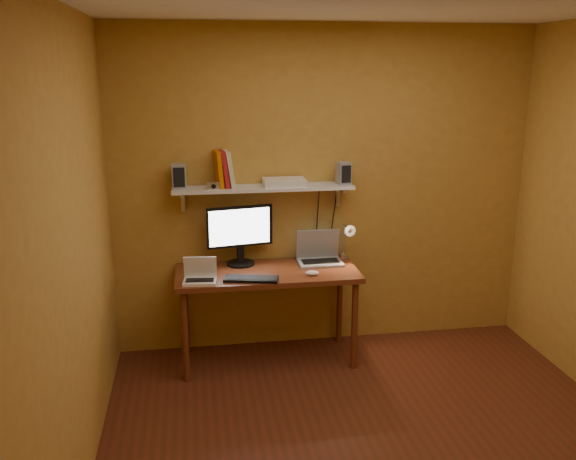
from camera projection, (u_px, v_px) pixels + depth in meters
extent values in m
cube|color=#5A2417|center=(378.00, 450.00, 3.74)|extent=(3.40, 3.20, 0.02)
cube|color=#B58B37|center=(325.00, 190.00, 4.94)|extent=(3.40, 0.02, 2.60)
cube|color=#B58B37|center=(550.00, 395.00, 1.87)|extent=(3.40, 0.02, 2.60)
cube|color=#B58B37|center=(68.00, 261.00, 3.14)|extent=(0.02, 3.20, 2.60)
cube|color=brown|center=(267.00, 273.00, 4.69)|extent=(1.40, 0.60, 0.04)
cylinder|color=brown|center=(185.00, 337.00, 4.46)|extent=(0.05, 0.05, 0.71)
cylinder|color=brown|center=(354.00, 325.00, 4.66)|extent=(0.05, 0.05, 0.71)
cylinder|color=brown|center=(185.00, 312.00, 4.92)|extent=(0.05, 0.05, 0.71)
cylinder|color=brown|center=(340.00, 302.00, 5.11)|extent=(0.05, 0.05, 0.71)
cube|color=silver|center=(263.00, 188.00, 4.71)|extent=(1.40, 0.25, 0.02)
cube|color=silver|center=(183.00, 200.00, 4.74)|extent=(0.03, 0.03, 0.18)
cube|color=silver|center=(338.00, 195.00, 4.93)|extent=(0.03, 0.03, 0.18)
cylinder|color=black|center=(241.00, 263.00, 4.83)|extent=(0.26, 0.26, 0.02)
cube|color=black|center=(240.00, 253.00, 4.81)|extent=(0.06, 0.05, 0.16)
cube|color=black|center=(240.00, 226.00, 4.75)|extent=(0.52, 0.12, 0.32)
cube|color=white|center=(240.00, 227.00, 4.74)|extent=(0.48, 0.09, 0.28)
cube|color=gray|center=(320.00, 262.00, 4.85)|extent=(0.35, 0.24, 0.02)
cube|color=black|center=(320.00, 261.00, 4.85)|extent=(0.29, 0.13, 0.00)
cube|color=gray|center=(318.00, 243.00, 4.91)|extent=(0.34, 0.06, 0.24)
cube|color=#112437|center=(318.00, 243.00, 4.91)|extent=(0.30, 0.04, 0.20)
cube|color=white|center=(200.00, 282.00, 4.42)|extent=(0.25, 0.19, 0.02)
cube|color=black|center=(200.00, 280.00, 4.42)|extent=(0.21, 0.11, 0.00)
cube|color=white|center=(200.00, 267.00, 4.46)|extent=(0.24, 0.07, 0.16)
cube|color=black|center=(200.00, 267.00, 4.46)|extent=(0.21, 0.05, 0.14)
cube|color=black|center=(251.00, 279.00, 4.47)|extent=(0.42, 0.22, 0.02)
ellipsoid|color=white|center=(312.00, 273.00, 4.58)|extent=(0.11, 0.09, 0.04)
cube|color=silver|center=(343.00, 258.00, 5.02)|extent=(0.05, 0.06, 0.08)
cylinder|color=silver|center=(343.00, 241.00, 4.98)|extent=(0.02, 0.02, 0.28)
cylinder|color=silver|center=(346.00, 227.00, 4.87)|extent=(0.01, 0.16, 0.01)
cone|color=silver|center=(349.00, 229.00, 4.79)|extent=(0.09, 0.09, 0.09)
sphere|color=#FFE0A5|center=(349.00, 230.00, 4.77)|extent=(0.04, 0.04, 0.04)
cube|color=gray|center=(179.00, 176.00, 4.59)|extent=(0.11, 0.11, 0.19)
cube|color=gray|center=(343.00, 173.00, 4.77)|extent=(0.11, 0.11, 0.17)
cube|color=#C66105|center=(219.00, 169.00, 4.64)|extent=(0.07, 0.19, 0.28)
cube|color=#A2181D|center=(224.00, 169.00, 4.64)|extent=(0.08, 0.20, 0.28)
cube|color=beige|center=(229.00, 169.00, 4.65)|extent=(0.09, 0.20, 0.28)
cube|color=silver|center=(213.00, 186.00, 4.57)|extent=(0.10, 0.04, 0.06)
cylinder|color=black|center=(213.00, 186.00, 4.55)|extent=(0.04, 0.02, 0.03)
cube|color=white|center=(284.00, 182.00, 4.72)|extent=(0.33, 0.22, 0.05)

